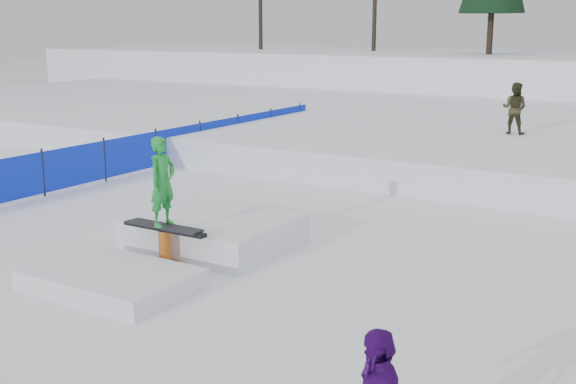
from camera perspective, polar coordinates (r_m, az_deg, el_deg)
The scene contains 5 objects.
ground at distance 10.99m, azimuth -7.77°, elevation -7.30°, with size 120.00×120.00×0.00m, color white.
snow_midrise at distance 25.05m, azimuth 16.04°, elevation 4.72°, with size 50.00×18.00×0.80m, color white.
safety_fence at distance 19.82m, azimuth -10.36°, elevation 3.38°, with size 0.05×16.00×1.10m.
walker_olive at distance 21.39m, azimuth 17.46°, elevation 6.33°, with size 0.70×0.55×1.45m, color #2B2B16.
jib_rail_feature at distance 12.19m, azimuth -7.90°, elevation -3.74°, with size 2.60×4.40×2.11m.
Camera 1 is at (6.59, -7.93, 3.79)m, focal length 45.00 mm.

